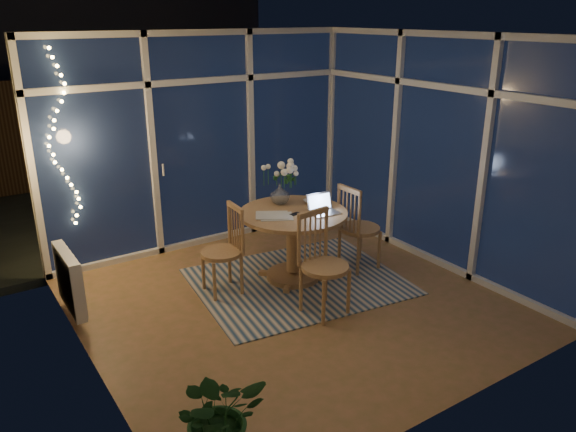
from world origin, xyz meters
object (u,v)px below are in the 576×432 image
at_px(laptop, 325,204).
at_px(potted_plant, 221,427).
at_px(chair_right, 360,226).
at_px(flower_vase, 280,195).
at_px(chair_left, 221,250).
at_px(dining_table, 293,246).
at_px(chair_front, 325,265).

height_order(laptop, potted_plant, laptop).
height_order(chair_right, flower_vase, chair_right).
bearing_deg(chair_left, dining_table, 83.58).
distance_m(chair_left, flower_vase, 0.94).
height_order(flower_vase, potted_plant, flower_vase).
xyz_separation_m(chair_left, laptop, (1.04, -0.38, 0.42)).
distance_m(laptop, potted_plant, 2.91).
height_order(chair_right, chair_front, chair_front).
bearing_deg(chair_front, chair_right, 27.13).
bearing_deg(potted_plant, flower_vase, 50.45).
bearing_deg(flower_vase, potted_plant, -129.55).
relative_size(dining_table, chair_left, 1.21).
bearing_deg(chair_front, laptop, 48.43).
bearing_deg(dining_table, chair_front, -101.85).
height_order(chair_left, flower_vase, flower_vase).
bearing_deg(chair_right, chair_front, 120.94).
height_order(dining_table, chair_right, chair_right).
height_order(chair_left, chair_front, chair_front).
relative_size(chair_right, potted_plant, 1.34).
distance_m(chair_left, laptop, 1.18).
relative_size(dining_table, laptop, 3.89).
bearing_deg(potted_plant, chair_left, 62.68).
bearing_deg(chair_right, laptop, 94.17).
distance_m(dining_table, chair_left, 0.81).
xyz_separation_m(chair_front, potted_plant, (-1.78, -1.30, -0.14)).
relative_size(chair_left, laptop, 3.22).
relative_size(laptop, potted_plant, 0.39).
bearing_deg(chair_right, dining_table, 75.54).
distance_m(chair_right, laptop, 0.68).
bearing_deg(chair_front, dining_table, 72.61).
relative_size(chair_left, chair_front, 0.93).
bearing_deg(chair_right, potted_plant, 123.17).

